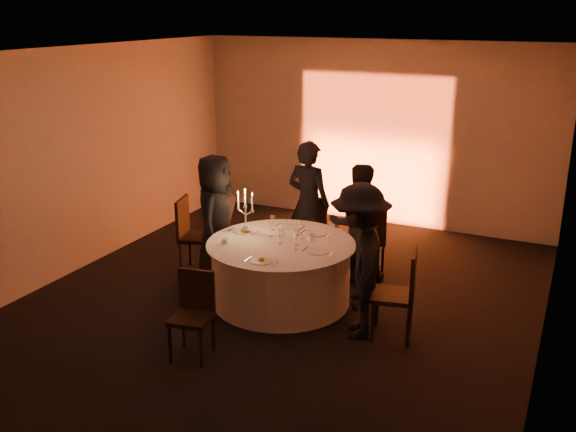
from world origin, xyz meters
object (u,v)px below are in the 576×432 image
at_px(guest_back_left, 309,203).
at_px(guest_right, 359,261).
at_px(chair_front, 194,309).
at_px(chair_back_left, 317,223).
at_px(chair_back_right, 369,237).
at_px(coffee_cup, 225,241).
at_px(candelabra, 245,218).
at_px(guest_back_right, 358,223).
at_px(chair_left, 192,231).
at_px(guest_left, 216,218).
at_px(banquet_table, 281,272).
at_px(chair_right, 401,289).

relative_size(guest_back_left, guest_right, 1.02).
bearing_deg(chair_front, chair_back_left, 77.95).
distance_m(chair_back_right, coffee_cup, 2.07).
relative_size(chair_back_right, candelabra, 1.62).
bearing_deg(chair_back_left, chair_back_right, 170.48).
bearing_deg(guest_back_right, chair_left, -13.05).
relative_size(chair_back_right, guest_left, 0.56).
relative_size(guest_back_left, guest_back_right, 1.12).
relative_size(banquet_table, chair_back_right, 1.89).
xyz_separation_m(chair_left, guest_back_right, (2.13, 0.68, 0.20)).
bearing_deg(chair_front, coffee_cup, 95.35).
height_order(banquet_table, chair_left, chair_left).
bearing_deg(chair_back_right, guest_back_left, -27.00).
distance_m(guest_back_right, guest_right, 1.51).
bearing_deg(guest_right, chair_right, 85.79).
bearing_deg(chair_back_right, chair_front, 44.49).
bearing_deg(guest_right, candelabra, -125.98).
relative_size(chair_front, guest_left, 0.53).
relative_size(chair_back_left, candelabra, 1.63).
distance_m(guest_back_right, candelabra, 1.49).
bearing_deg(banquet_table, guest_back_left, 98.63).
height_order(chair_left, guest_back_left, guest_back_left).
bearing_deg(chair_right, chair_front, -67.09).
height_order(chair_front, guest_back_left, guest_back_left).
relative_size(guest_back_right, candelabra, 2.69).
bearing_deg(chair_left, chair_back_left, -64.04).
height_order(banquet_table, guest_left, guest_left).
bearing_deg(guest_back_left, guest_left, 57.90).
bearing_deg(guest_back_right, guest_back_left, -48.76).
relative_size(banquet_table, coffee_cup, 16.36).
height_order(coffee_cup, candelabra, candelabra).
height_order(guest_left, candelabra, guest_left).
xyz_separation_m(chair_right, guest_left, (-2.64, 0.54, 0.27)).
xyz_separation_m(chair_right, coffee_cup, (-2.17, -0.05, 0.22)).
distance_m(guest_back_left, guest_right, 2.14).
bearing_deg(chair_back_right, coffee_cup, 24.72).
bearing_deg(chair_back_left, chair_front, 92.99).
xyz_separation_m(chair_back_left, candelabra, (-0.39, -1.38, 0.44)).
relative_size(chair_front, guest_right, 0.52).
bearing_deg(guest_back_right, guest_left, -6.75).
bearing_deg(chair_right, guest_back_left, -142.37).
bearing_deg(guest_left, chair_back_right, -74.89).
bearing_deg(chair_left, candelabra, -117.63).
relative_size(chair_front, guest_back_right, 0.57).
bearing_deg(chair_back_left, candelabra, 79.47).
height_order(chair_left, guest_right, guest_right).
distance_m(banquet_table, candelabra, 0.82).
height_order(banquet_table, chair_right, chair_right).
bearing_deg(candelabra, chair_left, 166.92).
relative_size(chair_right, guest_left, 0.60).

